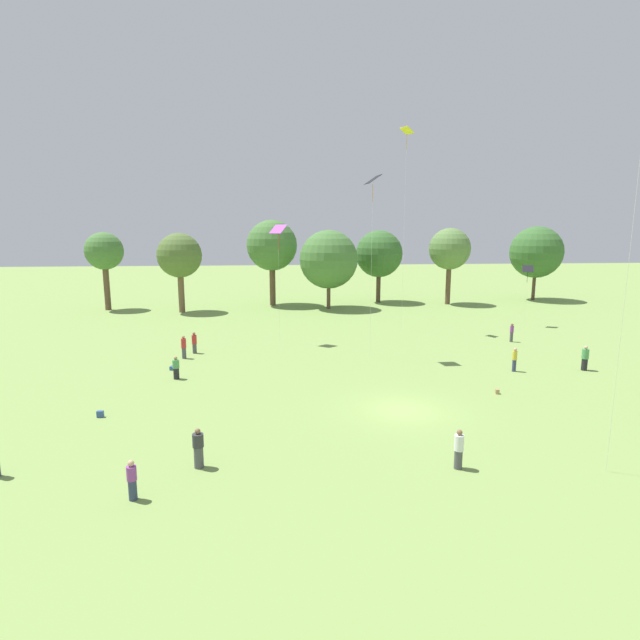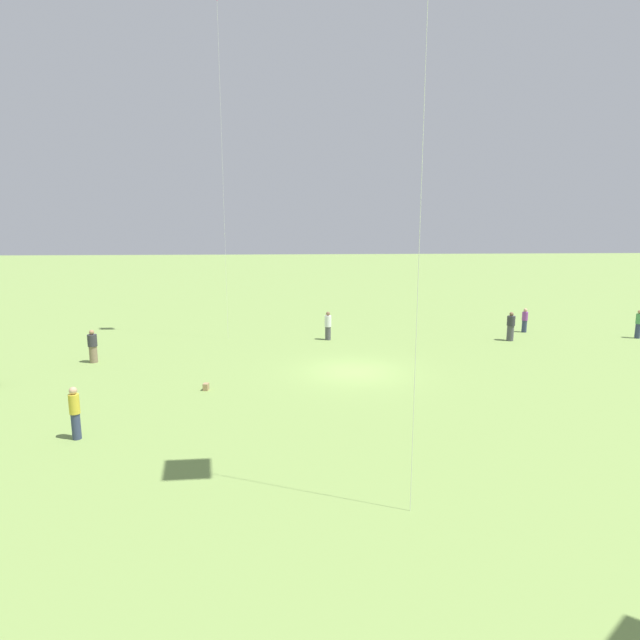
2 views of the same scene
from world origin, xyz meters
name	(u,v)px [view 2 (image 2 of 2)]	position (x,y,z in m)	size (l,w,h in m)	color
ground_plane	(354,371)	(0.00, 0.00, 0.00)	(240.00, 240.00, 0.00)	#7A994C
person_1	(525,320)	(-12.46, -8.26, 0.78)	(0.48, 0.48, 1.58)	#333D5B
person_2	(93,347)	(12.82, -2.68, 0.82)	(0.61, 0.61, 1.67)	#847056
person_4	(511,327)	(-10.37, -5.86, 0.85)	(0.66, 0.66, 1.75)	#4C4C51
person_5	(75,413)	(9.95, 6.96, 0.88)	(0.42, 0.42, 1.72)	#333D5B
person_9	(328,326)	(0.55, -6.99, 0.86)	(0.54, 0.54, 1.73)	#4C4C51
person_10	(639,324)	(-18.52, -5.88, 0.89)	(0.49, 0.49, 1.77)	#333D5B
picnic_bag_2	(206,387)	(6.56, 2.29, 0.14)	(0.25, 0.31, 0.29)	#A58459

